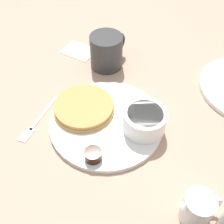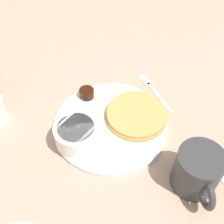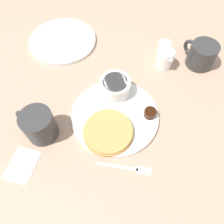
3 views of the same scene
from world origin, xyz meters
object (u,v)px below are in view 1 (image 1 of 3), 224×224
at_px(creamer_pitcher_near, 198,208).
at_px(fork, 35,123).
at_px(plate, 106,122).
at_px(coffee_mug, 107,51).
at_px(bowl, 144,120).

xyz_separation_m(creamer_pitcher_near, fork, (0.39, -0.09, -0.03)).
bearing_deg(creamer_pitcher_near, fork, -13.61).
height_order(plate, coffee_mug, coffee_mug).
relative_size(bowl, coffee_mug, 0.79).
bearing_deg(bowl, fork, 15.17).
bearing_deg(fork, bowl, -164.83).
bearing_deg(bowl, creamer_pitcher_near, 131.45).
distance_m(plate, bowl, 0.10).
bearing_deg(plate, coffee_mug, -69.88).
bearing_deg(coffee_mug, plate, 110.12).
xyz_separation_m(plate, bowl, (-0.09, -0.01, 0.03)).
distance_m(creamer_pitcher_near, fork, 0.40).
height_order(coffee_mug, creamer_pitcher_near, coffee_mug).
bearing_deg(coffee_mug, fork, 72.90).
relative_size(bowl, creamer_pitcher_near, 1.32).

